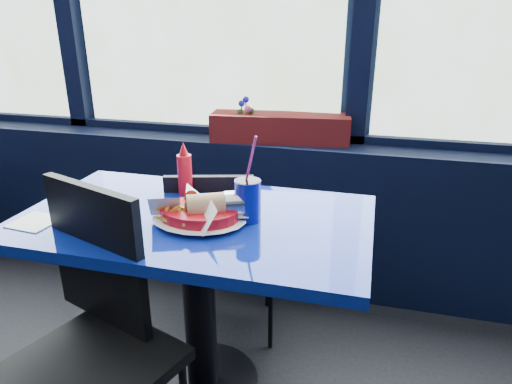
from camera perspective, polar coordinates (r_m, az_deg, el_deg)
name	(u,v)px	position (r m, az deg, el deg)	size (l,w,h in m)	color
window_sill	(206,206)	(2.57, -6.25, -1.70)	(5.00, 0.26, 0.80)	black
near_table	(197,262)	(1.67, -7.37, -8.67)	(1.20, 0.70, 0.75)	black
chair_near_front	(95,324)	(1.49, -19.53, -15.32)	(0.54, 0.54, 0.93)	black
chair_near_back	(226,245)	(1.99, -3.83, -6.59)	(0.45, 0.46, 0.81)	black
planter_box	(280,128)	(2.31, 3.02, 8.03)	(0.69, 0.17, 0.14)	maroon
flower_vase	(245,128)	(2.32, -1.36, 8.03)	(0.14, 0.14, 0.22)	silver
food_basket	(201,212)	(1.52, -6.90, -2.48)	(0.29, 0.27, 0.10)	red
ketchup_bottle	(185,172)	(1.76, -8.89, 2.54)	(0.06, 0.06, 0.21)	red
soda_cup	(248,199)	(1.52, -1.04, -0.93)	(0.09, 0.09, 0.30)	#0D1497
napkin	(35,222)	(1.69, -25.88, -3.38)	(0.14, 0.14, 0.00)	white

